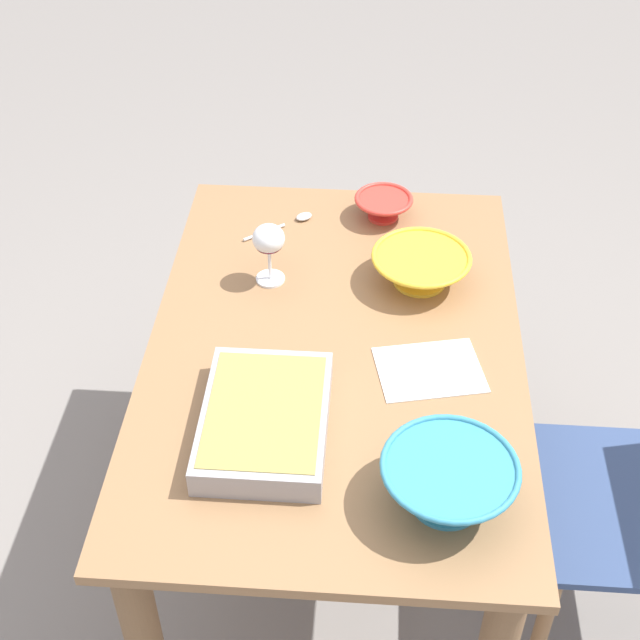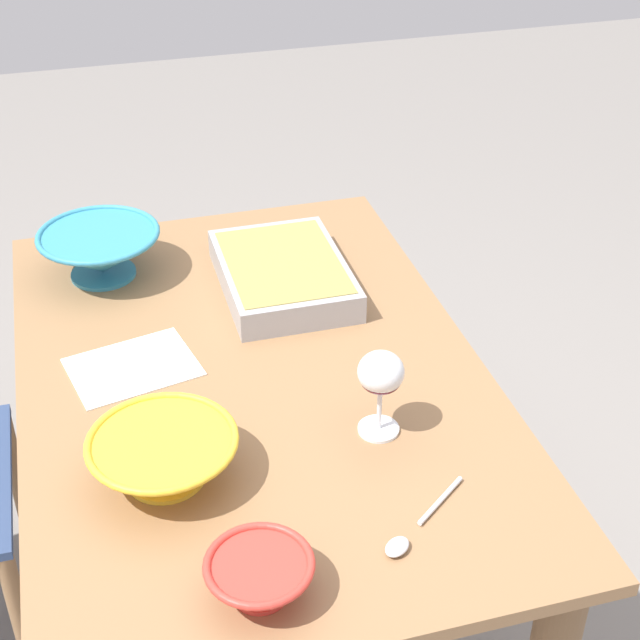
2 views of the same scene
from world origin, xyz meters
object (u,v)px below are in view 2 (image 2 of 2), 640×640
(dining_table, at_px, (255,436))
(mixing_bowl, at_px, (164,455))
(casserole_dish, at_px, (283,273))
(small_bowl, at_px, (260,575))
(napkin, at_px, (133,367))
(wine_glass, at_px, (381,377))
(serving_bowl, at_px, (100,251))
(serving_spoon, at_px, (410,532))

(dining_table, bearing_deg, mixing_bowl, 141.14)
(casserole_dish, height_order, small_bowl, same)
(dining_table, bearing_deg, napkin, 71.36)
(wine_glass, xyz_separation_m, napkin, (0.29, 0.38, -0.11))
(serving_bowl, bearing_deg, dining_table, -151.16)
(small_bowl, relative_size, serving_spoon, 0.88)
(casserole_dish, height_order, serving_bowl, serving_bowl)
(wine_glass, xyz_separation_m, small_bowl, (-0.28, 0.27, -0.07))
(small_bowl, bearing_deg, wine_glass, -43.13)
(dining_table, distance_m, wine_glass, 0.38)
(mixing_bowl, distance_m, serving_bowl, 0.65)
(casserole_dish, xyz_separation_m, small_bowl, (-0.77, 0.22, 0.00))
(mixing_bowl, relative_size, napkin, 1.07)
(dining_table, xyz_separation_m, napkin, (0.07, 0.21, 0.15))
(dining_table, relative_size, napkin, 5.64)
(wine_glass, relative_size, mixing_bowl, 0.66)
(mixing_bowl, distance_m, napkin, 0.31)
(dining_table, relative_size, mixing_bowl, 5.28)
(mixing_bowl, relative_size, small_bowl, 1.55)
(casserole_dish, relative_size, serving_bowl, 1.37)
(small_bowl, height_order, serving_spoon, small_bowl)
(small_bowl, bearing_deg, serving_spoon, -79.21)
(mixing_bowl, distance_m, small_bowl, 0.28)
(dining_table, height_order, small_bowl, small_bowl)
(wine_glass, distance_m, serving_spoon, 0.26)
(dining_table, height_order, mixing_bowl, mixing_bowl)
(casserole_dish, xyz_separation_m, napkin, (-0.20, 0.33, -0.03))
(mixing_bowl, xyz_separation_m, serving_spoon, (-0.22, -0.33, -0.04))
(casserole_dish, bearing_deg, wine_glass, -174.71)
(dining_table, distance_m, serving_bowl, 0.52)
(wine_glass, relative_size, napkin, 0.70)
(napkin, bearing_deg, serving_bowl, 3.71)
(small_bowl, xyz_separation_m, serving_spoon, (0.04, -0.23, -0.03))
(small_bowl, distance_m, serving_bowl, 0.93)
(small_bowl, distance_m, napkin, 0.58)
(dining_table, distance_m, casserole_dish, 0.35)
(dining_table, xyz_separation_m, serving_spoon, (-0.46, -0.14, 0.16))
(dining_table, xyz_separation_m, casserole_dish, (0.27, -0.12, 0.19))
(wine_glass, distance_m, serving_bowl, 0.75)
(casserole_dish, xyz_separation_m, serving_bowl, (0.15, 0.35, 0.02))
(wine_glass, bearing_deg, mixing_bowl, 92.82)
(serving_spoon, relative_size, napkin, 0.78)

